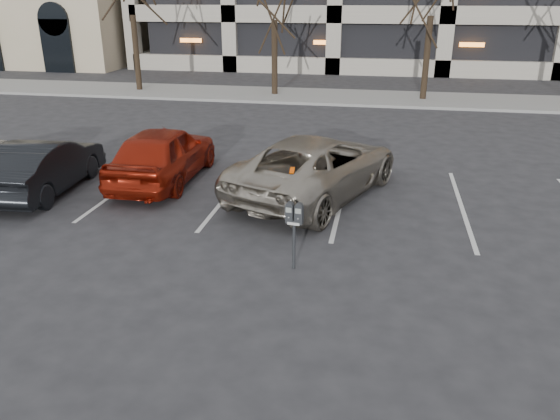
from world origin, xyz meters
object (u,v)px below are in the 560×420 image
Objects in this scene: car_dark at (44,166)px; suv_silver at (316,166)px; car_red at (163,154)px; parking_meter at (294,220)px.

suv_silver is at bearing -175.68° from car_dark.
suv_silver is 6.75m from car_dark.
suv_silver is 4.08m from car_red.
car_dark is at bearing 163.55° from parking_meter.
car_red is 2.92m from car_dark.
suv_silver reaches higher than parking_meter.
parking_meter is 0.21× the size of suv_silver.
car_dark is (-6.68, -0.99, -0.08)m from suv_silver.
suv_silver is (-0.10, 3.95, -0.21)m from parking_meter.
parking_meter is at bearing 112.82° from suv_silver.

